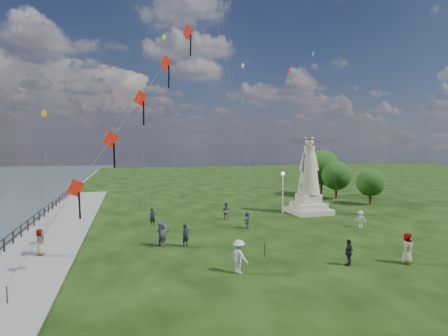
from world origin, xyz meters
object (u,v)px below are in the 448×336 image
object	(u,v)px
person_2	(239,256)
person_1	(161,235)
person_3	(349,252)
person_6	(153,217)
person_7	(226,211)
person_5	(164,234)
person_8	(361,219)
statue	(309,185)
person_10	(40,243)
lamppost	(283,183)
person_0	(186,235)
person_4	(407,248)
person_11	(247,220)

from	to	relation	value
person_2	person_1	bearing A→B (deg)	-1.33
person_1	person_3	distance (m)	12.72
person_6	person_7	xyz separation A→B (m)	(7.00, 1.16, 0.04)
person_5	person_8	distance (m)	17.34
statue	person_8	size ratio (longest dim) A/B	5.45
person_10	lamppost	bearing A→B (deg)	-55.12
person_3	person_7	bearing A→B (deg)	-108.11
lamppost	person_2	world-z (taller)	lamppost
person_0	person_8	distance (m)	15.87
person_1	lamppost	bearing A→B (deg)	81.17
person_5	lamppost	bearing A→B (deg)	-33.11
person_4	person_7	world-z (taller)	person_4
lamppost	person_5	distance (m)	16.21
person_5	person_6	world-z (taller)	person_5
person_3	person_8	bearing A→B (deg)	-160.66
person_0	person_11	xyz separation A→B (m)	(5.96, 4.28, -0.06)
statue	person_6	bearing A→B (deg)	-175.67
person_0	person_11	bearing A→B (deg)	3.22
statue	person_5	xyz separation A→B (m)	(-15.77, -8.83, -2.11)
person_4	person_8	size ratio (longest dim) A/B	1.32
person_2	person_4	distance (m)	10.57
person_3	person_10	world-z (taller)	person_10
lamppost	person_3	world-z (taller)	lamppost
person_6	person_10	world-z (taller)	person_10
person_1	person_2	distance (m)	7.50
person_10	person_1	bearing A→B (deg)	-77.89
person_4	person_5	xyz separation A→B (m)	(-14.25, 7.51, -0.08)
person_6	person_5	bearing A→B (deg)	-109.70
person_3	person_4	distance (m)	3.73
person_6	person_10	size ratio (longest dim) A/B	0.93
person_0	person_1	bearing A→B (deg)	140.86
person_2	person_8	xyz separation A→B (m)	(13.52, 8.36, -0.23)
lamppost	person_8	size ratio (longest dim) A/B	3.01
person_2	person_4	xyz separation A→B (m)	(10.53, -0.93, 0.00)
statue	person_10	distance (m)	25.69
person_2	person_6	xyz separation A→B (m)	(-4.16, 13.27, -0.16)
person_8	person_10	xyz separation A→B (m)	(-25.31, -2.28, 0.14)
person_6	person_0	bearing A→B (deg)	-98.00
person_11	person_6	bearing A→B (deg)	-80.49
person_5	person_8	size ratio (longest dim) A/B	1.22
lamppost	person_5	xyz separation A→B (m)	(-13.07, -9.31, -2.27)
person_1	person_7	size ratio (longest dim) A/B	1.05
statue	person_3	distance (m)	16.75
statue	person_8	xyz separation A→B (m)	(1.48, -7.05, -2.27)
statue	person_0	bearing A→B (deg)	-150.22
statue	person_0	distance (m)	17.12
lamppost	person_8	bearing A→B (deg)	-60.98
statue	person_6	distance (m)	16.49
person_8	person_11	bearing A→B (deg)	-136.38
person_3	person_6	world-z (taller)	person_3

